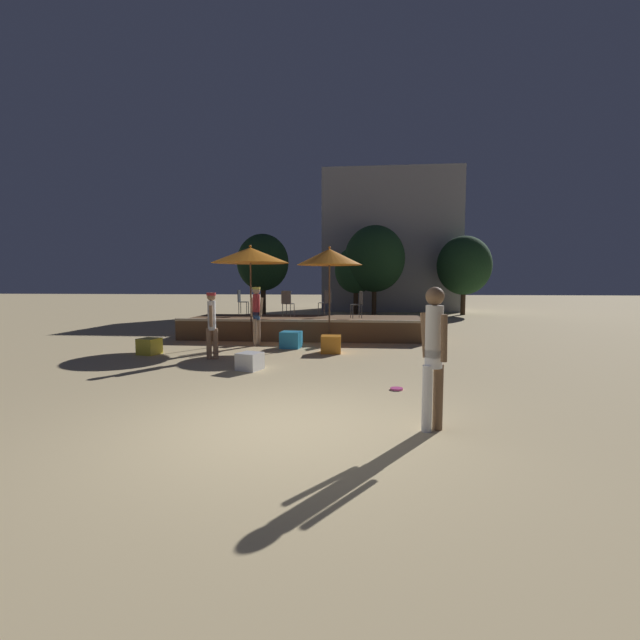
% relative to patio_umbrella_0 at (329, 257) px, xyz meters
% --- Properties ---
extents(ground_plane, '(120.00, 120.00, 0.00)m').
position_rel_patio_umbrella_0_xyz_m(ground_plane, '(-0.08, -7.96, -2.71)').
color(ground_plane, '#D1B784').
extents(wooden_deck, '(8.29, 3.14, 0.73)m').
position_rel_patio_umbrella_0_xyz_m(wooden_deck, '(-0.98, 1.65, -2.39)').
color(wooden_deck, brown).
rests_on(wooden_deck, ground).
extents(patio_umbrella_0, '(2.05, 2.05, 3.05)m').
position_rel_patio_umbrella_0_xyz_m(patio_umbrella_0, '(0.00, 0.00, 0.00)').
color(patio_umbrella_0, brown).
rests_on(patio_umbrella_0, ground).
extents(patio_umbrella_1, '(2.49, 2.49, 3.12)m').
position_rel_patio_umbrella_0_xyz_m(patio_umbrella_1, '(-2.55, 0.08, 0.07)').
color(patio_umbrella_1, brown).
rests_on(patio_umbrella_1, ground).
extents(cube_seat_0, '(0.62, 0.62, 0.48)m').
position_rel_patio_umbrella_0_xyz_m(cube_seat_0, '(-1.05, -1.08, -2.47)').
color(cube_seat_0, '#2D9EDB').
rests_on(cube_seat_0, ground).
extents(cube_seat_1, '(0.60, 0.60, 0.38)m').
position_rel_patio_umbrella_0_xyz_m(cube_seat_1, '(-1.44, -4.31, -2.52)').
color(cube_seat_1, white).
rests_on(cube_seat_1, ground).
extents(cube_seat_2, '(0.56, 0.56, 0.47)m').
position_rel_patio_umbrella_0_xyz_m(cube_seat_2, '(0.19, -1.87, -2.48)').
color(cube_seat_2, orange).
rests_on(cube_seat_2, ground).
extents(cube_seat_3, '(0.59, 0.59, 0.43)m').
position_rel_patio_umbrella_0_xyz_m(cube_seat_3, '(-4.65, -2.58, -2.50)').
color(cube_seat_3, yellow).
rests_on(cube_seat_3, ground).
extents(person_0, '(0.33, 0.46, 1.87)m').
position_rel_patio_umbrella_0_xyz_m(person_0, '(1.94, -7.88, -1.66)').
color(person_0, white).
rests_on(person_0, ground).
extents(person_1, '(0.29, 0.46, 1.68)m').
position_rel_patio_umbrella_0_xyz_m(person_1, '(-2.72, -3.11, -1.78)').
color(person_1, '#997051').
rests_on(person_1, ground).
extents(person_2, '(0.47, 0.29, 1.79)m').
position_rel_patio_umbrella_0_xyz_m(person_2, '(-2.17, -0.74, -1.69)').
color(person_2, tan).
rests_on(person_2, ground).
extents(bistro_chair_0, '(0.40, 0.40, 0.90)m').
position_rel_patio_umbrella_0_xyz_m(bistro_chair_0, '(-3.52, 2.35, -1.44)').
color(bistro_chair_0, '#2D3338').
rests_on(bistro_chair_0, wooden_deck).
extents(bistro_chair_1, '(0.43, 0.43, 0.90)m').
position_rel_patio_umbrella_0_xyz_m(bistro_chair_1, '(-1.54, 1.13, -1.44)').
color(bistro_chair_1, '#47474C').
rests_on(bistro_chair_1, wooden_deck).
extents(bistro_chair_2, '(0.43, 0.42, 0.90)m').
position_rel_patio_umbrella_0_xyz_m(bistro_chair_2, '(0.92, 0.88, -1.44)').
color(bistro_chair_2, '#47474C').
rests_on(bistro_chair_2, wooden_deck).
extents(bistro_chair_3, '(0.48, 0.48, 0.90)m').
position_rel_patio_umbrella_0_xyz_m(bistro_chair_3, '(-0.26, 1.92, -1.44)').
color(bistro_chair_3, '#47474C').
rests_on(bistro_chair_3, wooden_deck).
extents(frisbee_disc, '(0.22, 0.22, 0.03)m').
position_rel_patio_umbrella_0_xyz_m(frisbee_disc, '(1.65, -5.78, -2.70)').
color(frisbee_disc, '#E54C99').
rests_on(frisbee_disc, ground).
extents(background_tree_0, '(3.53, 3.53, 5.24)m').
position_rel_patio_umbrella_0_xyz_m(background_tree_0, '(1.76, 12.02, 0.57)').
color(background_tree_0, '#3D2B1C').
rests_on(background_tree_0, ground).
extents(background_tree_1, '(2.75, 2.75, 4.49)m').
position_rel_patio_umbrella_0_xyz_m(background_tree_1, '(-4.26, 9.20, 0.26)').
color(background_tree_1, '#3D2B1C').
rests_on(background_tree_1, ground).
extents(background_tree_2, '(3.13, 3.13, 4.63)m').
position_rel_patio_umbrella_0_xyz_m(background_tree_2, '(7.00, 12.52, 0.18)').
color(background_tree_2, '#3D2B1C').
rests_on(background_tree_2, ground).
extents(background_tree_3, '(2.51, 2.51, 4.03)m').
position_rel_patio_umbrella_0_xyz_m(background_tree_3, '(0.67, 12.31, -0.08)').
color(background_tree_3, '#3D2B1C').
rests_on(background_tree_3, ground).
extents(distant_building, '(8.97, 4.26, 9.23)m').
position_rel_patio_umbrella_0_xyz_m(distant_building, '(2.90, 16.48, 1.90)').
color(distant_building, gray).
rests_on(distant_building, ground).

